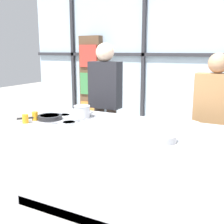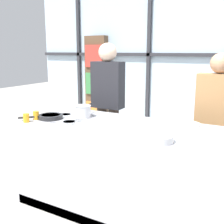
{
  "view_description": "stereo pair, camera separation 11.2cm",
  "coord_description": "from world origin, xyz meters",
  "px_view_note": "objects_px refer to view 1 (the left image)",
  "views": [
    {
      "loc": [
        1.08,
        -2.43,
        1.61
      ],
      "look_at": [
        -0.22,
        0.1,
        0.98
      ],
      "focal_mm": 45.0,
      "sensor_mm": 36.0,
      "label": 1
    },
    {
      "loc": [
        1.18,
        -2.38,
        1.61
      ],
      "look_at": [
        -0.22,
        0.1,
        0.98
      ],
      "focal_mm": 45.0,
      "sensor_mm": 36.0,
      "label": 2
    }
  ],
  "objects_px": {
    "frying_pan": "(49,117)",
    "white_plate": "(186,123)",
    "spectator_center_left": "(214,116)",
    "juice_glass_near": "(25,119)",
    "juice_glass_far": "(35,116)",
    "saucepan": "(82,111)",
    "mixing_bowl": "(160,137)",
    "spectator_far_left": "(105,98)"
  },
  "relations": [
    {
      "from": "frying_pan",
      "to": "juice_glass_far",
      "type": "height_order",
      "value": "juice_glass_far"
    },
    {
      "from": "spectator_far_left",
      "to": "mixing_bowl",
      "type": "bearing_deg",
      "value": 134.71
    },
    {
      "from": "spectator_center_left",
      "to": "juice_glass_near",
      "type": "relative_size",
      "value": 17.68
    },
    {
      "from": "white_plate",
      "to": "mixing_bowl",
      "type": "relative_size",
      "value": 1.05
    },
    {
      "from": "juice_glass_far",
      "to": "white_plate",
      "type": "bearing_deg",
      "value": 21.3
    },
    {
      "from": "saucepan",
      "to": "mixing_bowl",
      "type": "height_order",
      "value": "saucepan"
    },
    {
      "from": "spectator_far_left",
      "to": "juice_glass_near",
      "type": "distance_m",
      "value": 1.23
    },
    {
      "from": "spectator_center_left",
      "to": "mixing_bowl",
      "type": "height_order",
      "value": "spectator_center_left"
    },
    {
      "from": "white_plate",
      "to": "juice_glass_far",
      "type": "distance_m",
      "value": 1.57
    },
    {
      "from": "frying_pan",
      "to": "saucepan",
      "type": "bearing_deg",
      "value": 45.37
    },
    {
      "from": "frying_pan",
      "to": "mixing_bowl",
      "type": "distance_m",
      "value": 1.3
    },
    {
      "from": "frying_pan",
      "to": "juice_glass_near",
      "type": "bearing_deg",
      "value": -115.06
    },
    {
      "from": "frying_pan",
      "to": "saucepan",
      "type": "relative_size",
      "value": 1.16
    },
    {
      "from": "spectator_far_left",
      "to": "saucepan",
      "type": "xyz_separation_m",
      "value": [
        0.09,
        -0.71,
        -0.03
      ]
    },
    {
      "from": "spectator_center_left",
      "to": "frying_pan",
      "type": "xyz_separation_m",
      "value": [
        -1.56,
        -0.97,
        0.02
      ]
    },
    {
      "from": "white_plate",
      "to": "juice_glass_near",
      "type": "height_order",
      "value": "juice_glass_near"
    },
    {
      "from": "mixing_bowl",
      "to": "spectator_center_left",
      "type": "bearing_deg",
      "value": 76.65
    },
    {
      "from": "frying_pan",
      "to": "white_plate",
      "type": "relative_size",
      "value": 1.4
    },
    {
      "from": "saucepan",
      "to": "juice_glass_far",
      "type": "bearing_deg",
      "value": -135.86
    },
    {
      "from": "spectator_center_left",
      "to": "white_plate",
      "type": "height_order",
      "value": "spectator_center_left"
    },
    {
      "from": "spectator_far_left",
      "to": "white_plate",
      "type": "relative_size",
      "value": 6.16
    },
    {
      "from": "frying_pan",
      "to": "white_plate",
      "type": "distance_m",
      "value": 1.44
    },
    {
      "from": "spectator_center_left",
      "to": "juice_glass_near",
      "type": "bearing_deg",
      "value": 35.69
    },
    {
      "from": "spectator_far_left",
      "to": "juice_glass_near",
      "type": "height_order",
      "value": "spectator_far_left"
    },
    {
      "from": "saucepan",
      "to": "frying_pan",
      "type": "bearing_deg",
      "value": -134.63
    },
    {
      "from": "frying_pan",
      "to": "white_plate",
      "type": "height_order",
      "value": "frying_pan"
    },
    {
      "from": "juice_glass_far",
      "to": "spectator_far_left",
      "type": "bearing_deg",
      "value": 75.54
    },
    {
      "from": "mixing_bowl",
      "to": "juice_glass_near",
      "type": "xyz_separation_m",
      "value": [
        -1.4,
        -0.06,
        0.01
      ]
    },
    {
      "from": "frying_pan",
      "to": "juice_glass_near",
      "type": "distance_m",
      "value": 0.26
    },
    {
      "from": "spectator_far_left",
      "to": "juice_glass_far",
      "type": "height_order",
      "value": "spectator_far_left"
    },
    {
      "from": "mixing_bowl",
      "to": "spectator_far_left",
      "type": "bearing_deg",
      "value": 134.71
    },
    {
      "from": "mixing_bowl",
      "to": "juice_glass_far",
      "type": "bearing_deg",
      "value": 176.8
    },
    {
      "from": "spectator_far_left",
      "to": "juice_glass_near",
      "type": "bearing_deg",
      "value": 77.17
    },
    {
      "from": "frying_pan",
      "to": "mixing_bowl",
      "type": "bearing_deg",
      "value": -7.71
    },
    {
      "from": "white_plate",
      "to": "juice_glass_far",
      "type": "height_order",
      "value": "juice_glass_far"
    },
    {
      "from": "juice_glass_near",
      "to": "frying_pan",
      "type": "bearing_deg",
      "value": 64.94
    },
    {
      "from": "white_plate",
      "to": "juice_glass_near",
      "type": "distance_m",
      "value": 1.63
    },
    {
      "from": "frying_pan",
      "to": "juice_glass_far",
      "type": "distance_m",
      "value": 0.15
    },
    {
      "from": "mixing_bowl",
      "to": "white_plate",
      "type": "bearing_deg",
      "value": 84.4
    },
    {
      "from": "juice_glass_far",
      "to": "mixing_bowl",
      "type": "bearing_deg",
      "value": -3.2
    },
    {
      "from": "spectator_far_left",
      "to": "spectator_center_left",
      "type": "xyz_separation_m",
      "value": [
        1.4,
        -0.0,
        -0.09
      ]
    },
    {
      "from": "saucepan",
      "to": "mixing_bowl",
      "type": "xyz_separation_m",
      "value": [
        1.04,
        -0.43,
        -0.04
      ]
    }
  ]
}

